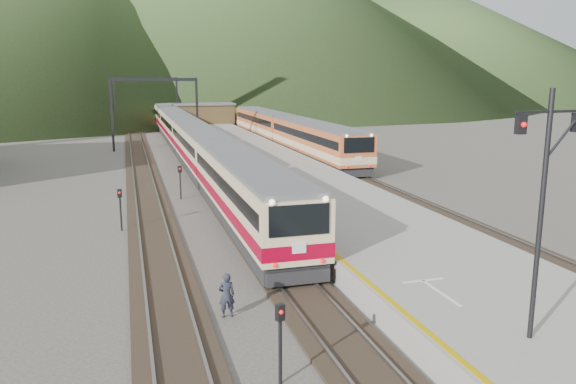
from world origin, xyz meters
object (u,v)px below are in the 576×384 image
object	(u,v)px
main_train	(187,136)
signal_mast	(543,190)
second_train	(286,130)
worker	(227,295)

from	to	relation	value
main_train	signal_mast	bearing A→B (deg)	-84.67
second_train	main_train	bearing A→B (deg)	-167.38
main_train	worker	world-z (taller)	main_train
signal_mast	main_train	bearing A→B (deg)	95.33
main_train	worker	size ratio (longest dim) A/B	50.38
worker	main_train	bearing A→B (deg)	-95.20
worker	second_train	bearing A→B (deg)	-109.29
signal_mast	worker	bearing A→B (deg)	141.80
second_train	signal_mast	distance (m)	50.48
main_train	second_train	bearing A→B (deg)	12.62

